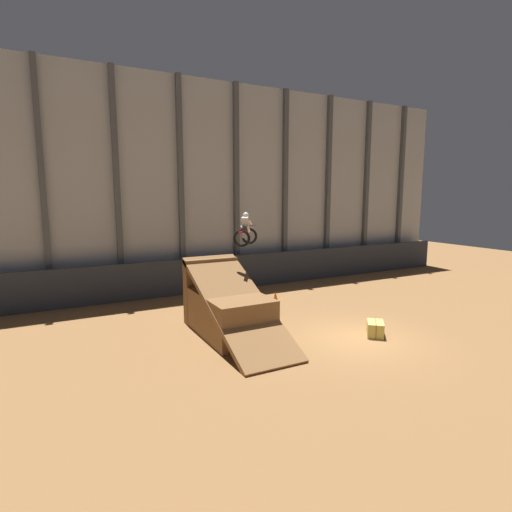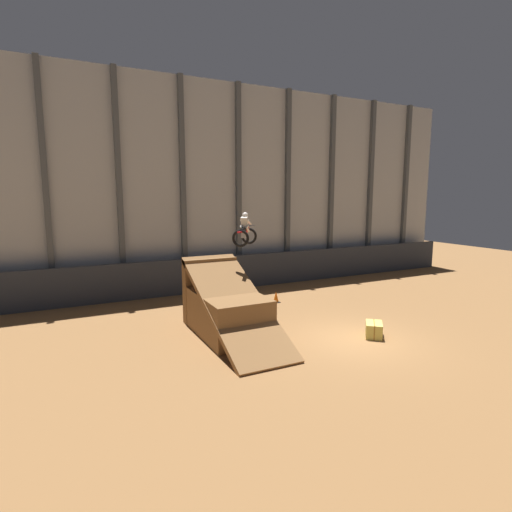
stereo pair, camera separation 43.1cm
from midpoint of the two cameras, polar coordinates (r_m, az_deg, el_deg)
name	(u,v)px [view 1 (the left image)]	position (r m, az deg, el deg)	size (l,w,h in m)	color
ground_plane	(356,339)	(15.85, 13.35, -11.48)	(60.00, 60.00, 0.00)	olive
arena_back_wall	(235,187)	(24.08, -3.51, 9.85)	(32.00, 0.40, 11.81)	#ADB2B7
lower_barrier	(243,271)	(23.53, -2.34, -2.17)	(31.36, 0.20, 1.96)	#2D333D
dirt_ramp	(226,308)	(15.98, -5.02, -7.41)	(2.31, 5.98, 2.92)	brown
rider_bike_solo	(246,232)	(17.22, -2.22, 3.47)	(1.54, 1.64, 1.46)	black
traffic_cone_near_ramp	(275,297)	(20.42, 2.18, -5.85)	(0.36, 0.36, 0.58)	black
hay_bale_trackside	(375,329)	(16.30, 15.94, -9.97)	(1.04, 1.07, 0.57)	#CCB751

